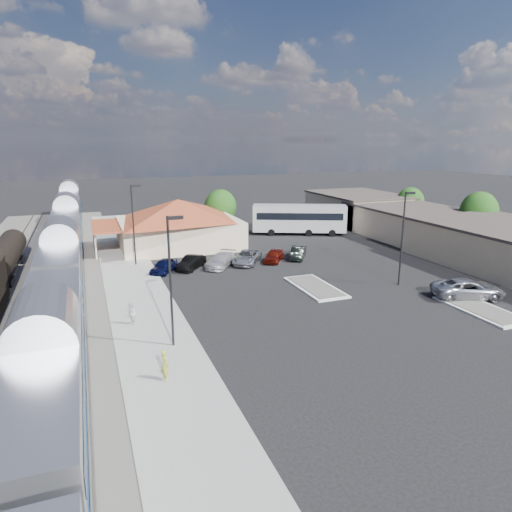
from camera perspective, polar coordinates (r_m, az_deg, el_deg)
name	(u,v)px	position (r m, az deg, el deg)	size (l,w,h in m)	color
ground	(285,300)	(40.30, 3.69, -5.47)	(280.00, 280.00, 0.00)	black
railbed	(30,299)	(44.89, -26.40, -4.82)	(16.00, 100.00, 0.12)	#4C4944
platform	(137,294)	(42.85, -14.60, -4.58)	(5.50, 92.00, 0.18)	gray
passenger_train	(63,266)	(43.37, -22.94, -1.20)	(3.00, 104.00, 5.55)	silver
station_depot	(178,223)	(60.47, -9.72, 4.12)	(18.35, 12.24, 6.20)	#CAB394
buildings_east	(430,226)	(66.53, 20.93, 3.55)	(14.40, 51.40, 4.80)	#C6B28C
traffic_island_south	(315,287)	(43.66, 7.41, -3.85)	(3.30, 7.50, 0.21)	silver
traffic_island_north	(480,309)	(42.10, 26.23, -5.96)	(3.30, 7.50, 0.21)	silver
lamp_plat_s	(171,272)	(30.06, -10.53, -1.94)	(1.08, 0.25, 9.00)	black
lamp_plat_n	(134,219)	(51.39, -15.02, 4.55)	(1.08, 0.25, 9.00)	black
lamp_lot	(404,231)	(45.12, 17.96, 3.03)	(1.08, 0.25, 9.00)	black
tree_east_b	(479,212)	(68.77, 26.09, 5.00)	(4.94, 4.94, 6.96)	#382314
tree_east_c	(410,202)	(78.97, 18.71, 6.40)	(4.41, 4.41, 6.21)	#382314
tree_depot	(221,207)	(67.85, -4.45, 6.14)	(4.71, 4.71, 6.63)	#382314
suv	(468,289)	(44.50, 25.00, -3.74)	(2.85, 6.18, 1.72)	#AAACB2
coach_bus	(299,218)	(67.65, 5.43, 4.80)	(13.61, 8.16, 4.36)	silver
person_a	(165,365)	(27.37, -11.30, -13.20)	(0.68, 0.45, 1.86)	#ADB538
person_b	(131,314)	(35.54, -15.36, -6.96)	(0.84, 0.65, 1.73)	silver
parked_car_a	(164,266)	(49.07, -11.43, -1.21)	(1.71, 4.26, 1.45)	#0B1038
parked_car_b	(191,262)	(49.89, -8.08, -0.80)	(1.55, 4.46, 1.47)	black
parked_car_c	(221,260)	(50.36, -4.45, -0.54)	(2.09, 5.15, 1.49)	silver
parked_car_d	(247,257)	(51.59, -1.14, -0.14)	(2.47, 5.36, 1.49)	gray
parked_car_e	(274,256)	(52.45, 2.27, 0.06)	(1.69, 4.20, 1.43)	maroon
parked_car_f	(298,252)	(54.01, 5.27, 0.44)	(1.53, 4.40, 1.45)	black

